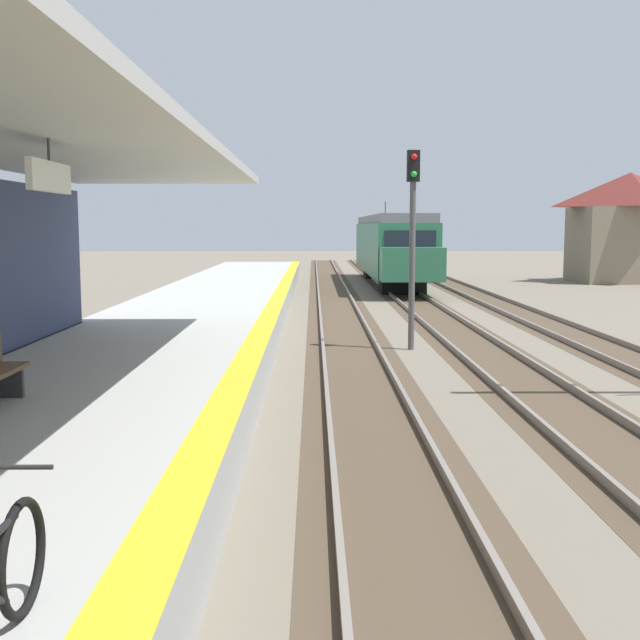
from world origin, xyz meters
The scene contains 6 objects.
station_platform centered at (-2.50, 16.00, 0.45)m, with size 5.00×80.00×0.91m.
track_pair_nearest_platform centered at (1.90, 20.00, 0.05)m, with size 2.34×120.00×0.16m.
track_pair_middle centered at (5.30, 20.00, 0.05)m, with size 2.34×120.00×0.16m.
approaching_train centered at (5.30, 46.78, 2.18)m, with size 2.93×19.60×4.76m.
rail_signal_post centered at (3.51, 23.06, 3.19)m, with size 0.32×0.34×5.20m.
distant_trackside_house centered at (19.45, 49.04, 3.34)m, with size 6.60×5.28×6.40m.
Camera 1 is at (0.92, 2.23, 3.23)m, focal length 44.67 mm.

